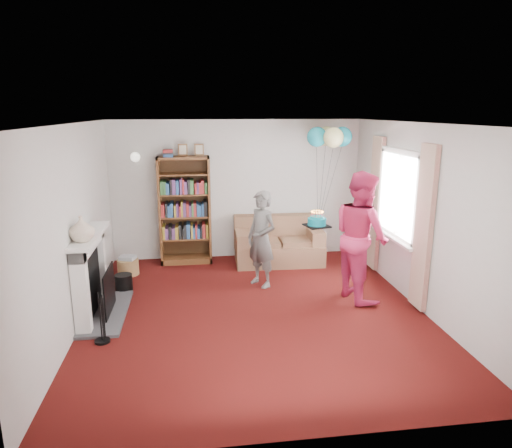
{
  "coord_description": "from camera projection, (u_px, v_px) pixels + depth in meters",
  "views": [
    {
      "loc": [
        -0.76,
        -5.65,
        2.66
      ],
      "look_at": [
        0.09,
        0.6,
        1.08
      ],
      "focal_mm": 32.0,
      "sensor_mm": 36.0,
      "label": 1
    }
  ],
  "objects": [
    {
      "name": "window_bay",
      "position": [
        397.0,
        211.0,
        6.75
      ],
      "size": [
        0.14,
        2.02,
        2.2
      ],
      "color": "white",
      "rests_on": "ground"
    },
    {
      "name": "balloons",
      "position": [
        330.0,
        137.0,
        7.68
      ],
      "size": [
        0.78,
        0.78,
        1.75
      ],
      "color": "#3F3F3F",
      "rests_on": "ground"
    },
    {
      "name": "wall_back",
      "position": [
        237.0,
        190.0,
        8.29
      ],
      "size": [
        4.5,
        0.02,
        2.5
      ],
      "primitive_type": "cube",
      "color": "silver",
      "rests_on": "ground"
    },
    {
      "name": "person_magenta",
      "position": [
        361.0,
        236.0,
        6.47
      ],
      "size": [
        0.87,
        1.02,
        1.85
      ],
      "primitive_type": "imported",
      "rotation": [
        0.0,
        0.0,
        1.77
      ],
      "color": "#C52754",
      "rests_on": "ground"
    },
    {
      "name": "wicker_basket",
      "position": [
        128.0,
        266.0,
        7.55
      ],
      "size": [
        0.35,
        0.35,
        0.32
      ],
      "rotation": [
        0.0,
        0.0,
        -0.31
      ],
      "color": "#A57E4D",
      "rests_on": "ground"
    },
    {
      "name": "wall_right",
      "position": [
        421.0,
        217.0,
        6.17
      ],
      "size": [
        0.02,
        5.0,
        2.5
      ],
      "primitive_type": "cube",
      "color": "silver",
      "rests_on": "ground"
    },
    {
      "name": "birthday_cake",
      "position": [
        317.0,
        222.0,
        6.55
      ],
      "size": [
        0.32,
        0.32,
        0.22
      ],
      "rotation": [
        0.0,
        0.0,
        0.23
      ],
      "color": "black",
      "rests_on": "ground"
    },
    {
      "name": "ground",
      "position": [
        255.0,
        312.0,
        6.18
      ],
      "size": [
        5.0,
        5.0,
        0.0
      ],
      "primitive_type": "plane",
      "color": "#360A08",
      "rests_on": "ground"
    },
    {
      "name": "ceiling",
      "position": [
        255.0,
        123.0,
        5.57
      ],
      "size": [
        4.5,
        5.0,
        0.01
      ],
      "primitive_type": "cube",
      "color": "white",
      "rests_on": "wall_back"
    },
    {
      "name": "wall_left",
      "position": [
        73.0,
        228.0,
        5.58
      ],
      "size": [
        0.02,
        5.0,
        2.5
      ],
      "primitive_type": "cube",
      "color": "silver",
      "rests_on": "ground"
    },
    {
      "name": "bookcase",
      "position": [
        185.0,
        211.0,
        8.04
      ],
      "size": [
        0.89,
        0.42,
        2.1
      ],
      "color": "#472B14",
      "rests_on": "ground"
    },
    {
      "name": "fireplace",
      "position": [
        96.0,
        279.0,
        5.97
      ],
      "size": [
        0.55,
        1.8,
        1.12
      ],
      "color": "#3F3F42",
      "rests_on": "ground"
    },
    {
      "name": "mantel_vase",
      "position": [
        82.0,
        229.0,
        5.45
      ],
      "size": [
        0.38,
        0.38,
        0.31
      ],
      "primitive_type": "imported",
      "rotation": [
        0.0,
        0.0,
        0.37
      ],
      "color": "beige",
      "rests_on": "fireplace"
    },
    {
      "name": "sofa",
      "position": [
        278.0,
        245.0,
        8.18
      ],
      "size": [
        1.54,
        0.81,
        0.81
      ],
      "rotation": [
        0.0,
        0.0,
        -0.03
      ],
      "color": "brown",
      "rests_on": "ground"
    },
    {
      "name": "wall_sconce",
      "position": [
        135.0,
        157.0,
        7.77
      ],
      "size": [
        0.16,
        0.23,
        0.16
      ],
      "color": "gold",
      "rests_on": "ground"
    },
    {
      "name": "person_striped",
      "position": [
        262.0,
        239.0,
        6.96
      ],
      "size": [
        0.6,
        0.65,
        1.49
      ],
      "primitive_type": "imported",
      "rotation": [
        0.0,
        0.0,
        -0.96
      ],
      "color": "black",
      "rests_on": "ground"
    }
  ]
}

